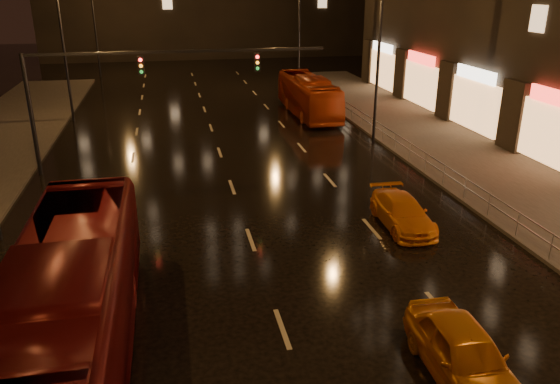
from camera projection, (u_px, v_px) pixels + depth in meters
name	position (u px, v px, depth m)	size (l,w,h in m)	color
ground	(223.00, 163.00, 30.47)	(140.00, 140.00, 0.00)	black
sidewalk_right	(492.00, 174.00, 28.42)	(7.00, 70.00, 0.15)	#38332D
traffic_signal	(121.00, 80.00, 27.81)	(15.31, 0.32, 6.20)	black
railing_right	(410.00, 147.00, 30.24)	(0.05, 56.00, 1.00)	#99999E
bus_red	(70.00, 306.00, 13.91)	(2.85, 12.18, 3.39)	maroon
bus_curb	(308.00, 96.00, 41.03)	(2.45, 10.47, 2.92)	#AD3511
taxi_near	(464.00, 354.00, 13.59)	(1.75, 4.34, 1.48)	#C86F12
taxi_far	(402.00, 212.00, 22.29)	(1.72, 4.22, 1.23)	orange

